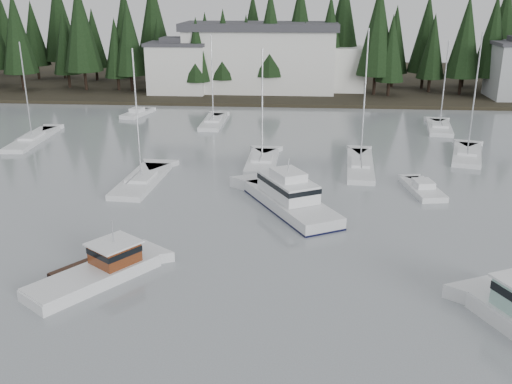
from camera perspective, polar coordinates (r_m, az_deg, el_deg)
far_shore_land at (r=111.25m, az=3.55°, el=11.07°), size 240.00×54.00×1.00m
conifer_treeline at (r=100.38m, az=3.43°, el=10.16°), size 200.00×22.00×20.00m
house_west at (r=94.85m, az=-7.80°, el=12.32°), size 9.54×7.42×8.75m
harbor_inn at (r=96.07m, az=1.64°, el=13.25°), size 29.50×11.50×10.90m
lobster_boat_brown at (r=35.23m, az=-15.51°, el=-7.81°), size 6.88×8.00×3.95m
cabin_cruiser_center at (r=44.74m, az=3.41°, el=-0.80°), size 8.11×11.08×4.64m
sailboat_0 at (r=56.08m, az=10.37°, el=2.46°), size 3.30×11.00×13.59m
sailboat_3 at (r=74.31m, az=17.86°, el=6.01°), size 3.94×8.56×11.28m
sailboat_5 at (r=51.67m, az=-11.36°, el=0.91°), size 3.44×9.70×12.27m
sailboat_6 at (r=69.92m, az=-21.44°, el=4.79°), size 2.94×11.05×11.56m
sailboat_7 at (r=74.03m, az=-4.29°, el=6.85°), size 2.58×9.14×11.77m
sailboat_8 at (r=62.73m, az=20.33°, el=3.37°), size 4.99×9.15×13.01m
sailboat_11 at (r=56.39m, az=0.61°, el=2.87°), size 3.03×8.34×11.71m
runabout_1 at (r=50.54m, az=16.33°, el=0.15°), size 3.11×5.97×1.42m
runabout_3 at (r=80.79m, az=-11.79°, el=7.61°), size 3.51×6.32×1.42m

